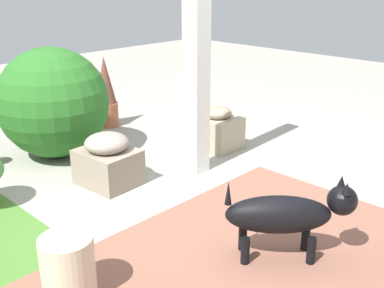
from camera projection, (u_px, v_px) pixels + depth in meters
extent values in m
plane|color=#9C988B|center=(212.00, 199.00, 3.28)|extent=(12.00, 12.00, 0.00)
cube|color=brown|center=(261.00, 282.00, 2.39)|extent=(1.80, 2.40, 0.02)
cube|color=white|center=(197.00, 43.00, 3.41)|extent=(0.15, 0.15, 2.02)
cube|color=tan|center=(217.00, 133.00, 4.19)|extent=(0.39, 0.33, 0.29)
ellipsoid|color=gray|center=(217.00, 112.00, 4.13)|extent=(0.25, 0.25, 0.11)
cube|color=gray|center=(108.00, 167.00, 3.48)|extent=(0.45, 0.39, 0.27)
ellipsoid|color=gray|center=(107.00, 143.00, 3.41)|extent=(0.32, 0.32, 0.15)
sphere|color=#266221|center=(53.00, 103.00, 3.92)|extent=(0.93, 0.93, 0.93)
cylinder|color=#A65E3D|center=(107.00, 114.00, 4.81)|extent=(0.23, 0.23, 0.24)
cone|color=brown|center=(105.00, 80.00, 4.68)|extent=(0.21, 0.21, 0.47)
ellipsoid|color=black|center=(278.00, 215.00, 2.50)|extent=(0.54, 0.53, 0.21)
sphere|color=black|center=(342.00, 200.00, 2.48)|extent=(0.16, 0.16, 0.16)
cone|color=black|center=(342.00, 181.00, 2.49)|extent=(0.05, 0.05, 0.07)
cone|color=black|center=(347.00, 189.00, 2.40)|extent=(0.05, 0.05, 0.07)
cylinder|color=black|center=(305.00, 239.00, 2.63)|extent=(0.05, 0.05, 0.17)
cylinder|color=black|center=(311.00, 252.00, 2.51)|extent=(0.05, 0.05, 0.17)
cylinder|color=black|center=(243.00, 239.00, 2.63)|extent=(0.05, 0.05, 0.17)
cylinder|color=black|center=(245.00, 252.00, 2.51)|extent=(0.05, 0.05, 0.17)
cone|color=black|center=(228.00, 193.00, 2.46)|extent=(0.04, 0.04, 0.13)
cylinder|color=beige|center=(68.00, 269.00, 2.23)|extent=(0.26, 0.26, 0.33)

